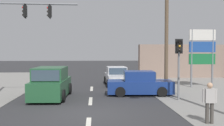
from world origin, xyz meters
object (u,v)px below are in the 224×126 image
sedan_crossing_left (116,77)px  sedan_kerbside_parked (140,84)px  utility_pole_midground_right (167,15)px  pedestrian_at_kerb (210,101)px  suv_oncoming_near (51,84)px  pedestal_signal_right_kerb (179,59)px  traffic_signal_mast (12,30)px  shopping_plaza_sign (202,50)px

sedan_crossing_left → sedan_kerbside_parked: bearing=-77.7°
utility_pole_midground_right → pedestrian_at_kerb: (-0.57, -8.33, -4.50)m
sedan_kerbside_parked → sedan_crossing_left: 5.17m
sedan_kerbside_parked → suv_oncoming_near: 5.65m
pedestal_signal_right_kerb → traffic_signal_mast: bearing=172.4°
utility_pole_midground_right → shopping_plaza_sign: (3.42, 1.99, -2.44)m
traffic_signal_mast → sedan_kerbside_parked: 8.62m
suv_oncoming_near → pedestrian_at_kerb: (7.12, -6.20, 0.04)m
shopping_plaza_sign → pedestrian_at_kerb: 11.25m
utility_pole_midground_right → traffic_signal_mast: bearing=-168.0°
utility_pole_midground_right → sedan_crossing_left: size_ratio=2.41×
traffic_signal_mast → shopping_plaza_sign: bearing=17.0°
utility_pole_midground_right → sedan_crossing_left: 6.84m
suv_oncoming_near → shopping_plaza_sign: bearing=20.3°
suv_oncoming_near → traffic_signal_mast: bearing=179.8°
utility_pole_midground_right → sedan_kerbside_parked: 5.33m
sedan_kerbside_parked → pedestrian_at_kerb: bearing=-77.7°
utility_pole_midground_right → shopping_plaza_sign: utility_pole_midground_right is taller
utility_pole_midground_right → pedestrian_at_kerb: size_ratio=6.36×
utility_pole_midground_right → pedestal_signal_right_kerb: 4.56m
traffic_signal_mast → pedestal_signal_right_kerb: traffic_signal_mast is taller
utility_pole_midground_right → sedan_kerbside_parked: utility_pole_midground_right is taller
traffic_signal_mast → pedestrian_at_kerb: traffic_signal_mast is taller
utility_pole_midground_right → suv_oncoming_near: 9.18m
traffic_signal_mast → sedan_kerbside_parked: size_ratio=1.39×
sedan_crossing_left → traffic_signal_mast: bearing=-139.0°
pedestrian_at_kerb → shopping_plaza_sign: bearing=68.8°
pedestrian_at_kerb → sedan_crossing_left: bearing=102.3°
pedestal_signal_right_kerb → sedan_kerbside_parked: bearing=131.7°
utility_pole_midground_right → suv_oncoming_near: bearing=-164.6°
sedan_kerbside_parked → pedestrian_at_kerb: size_ratio=2.65×
utility_pole_midground_right → shopping_plaza_sign: 4.65m
traffic_signal_mast → shopping_plaza_sign: size_ratio=1.30×
utility_pole_midground_right → sedan_kerbside_parked: bearing=-148.7°
shopping_plaza_sign → pedestrian_at_kerb: bearing=-111.2°
traffic_signal_mast → suv_oncoming_near: size_ratio=1.30×
pedestal_signal_right_kerb → sedan_crossing_left: bearing=112.7°
utility_pole_midground_right → traffic_signal_mast: utility_pole_midground_right is taller
suv_oncoming_near → pedestrian_at_kerb: suv_oncoming_near is taller
shopping_plaza_sign → utility_pole_midground_right: bearing=-149.9°
pedestal_signal_right_kerb → shopping_plaza_sign: bearing=56.1°
shopping_plaza_sign → sedan_kerbside_parked: 6.82m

